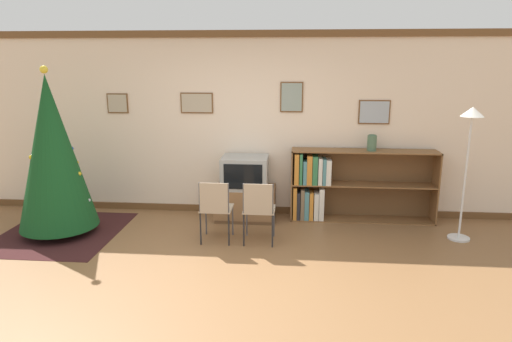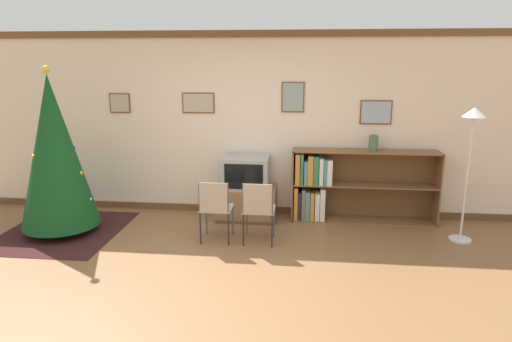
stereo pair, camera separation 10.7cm
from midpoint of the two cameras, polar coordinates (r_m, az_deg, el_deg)
ground_plane at (r=5.01m, az=-5.23°, el=-13.54°), size 24.00×24.00×0.00m
wall_back at (r=6.81m, az=-2.02°, el=5.81°), size 8.88×0.11×2.70m
area_rug at (r=6.81m, az=-23.57°, el=-7.08°), size 1.55×1.75×0.01m
christmas_tree at (r=6.53m, az=-24.49°, el=2.06°), size 1.01×1.01×2.22m
tv_console at (r=6.72m, az=-1.81°, el=-4.02°), size 0.87×0.55×0.48m
television at (r=6.59m, az=-1.84°, el=-0.17°), size 0.66×0.53×0.46m
folding_chair_left at (r=5.82m, az=-5.61°, el=-4.55°), size 0.40×0.40×0.82m
folding_chair_right at (r=5.74m, az=-0.20°, el=-4.72°), size 0.40×0.40×0.82m
bookshelf at (r=6.72m, az=9.28°, el=-1.83°), size 2.07×0.36×1.04m
vase at (r=6.62m, az=13.84°, el=3.47°), size 0.13×0.13×0.23m
standing_lamp at (r=6.26m, az=24.69°, el=3.64°), size 0.28×0.28×1.73m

